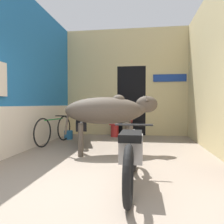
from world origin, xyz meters
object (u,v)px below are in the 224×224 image
object	(u,v)px
plastic_stool	(115,130)
bucket	(68,135)
motorcycle_near	(132,152)
bicycle	(54,130)
cow	(110,111)
shopkeeper_seated	(127,117)
motorcycle_far	(81,127)

from	to	relation	value
plastic_stool	bucket	size ratio (longest dim) A/B	1.63
motorcycle_near	bicycle	bearing A→B (deg)	128.89
bicycle	bucket	xyz separation A→B (m)	(0.12, 0.78, -0.24)
cow	plastic_stool	world-z (taller)	cow
motorcycle_near	shopkeeper_seated	distance (m)	4.30
bicycle	bucket	world-z (taller)	bicycle
shopkeeper_seated	bucket	bearing A→B (deg)	-157.44
bicycle	plastic_stool	distance (m)	2.09
motorcycle_near	motorcycle_far	world-z (taller)	motorcycle_near
shopkeeper_seated	cow	bearing A→B (deg)	-94.29
bicycle	plastic_stool	bearing A→B (deg)	45.42
motorcycle_far	bucket	bearing A→B (deg)	134.06
bicycle	shopkeeper_seated	size ratio (longest dim) A/B	1.46
motorcycle_far	shopkeeper_seated	xyz separation A→B (m)	(1.17, 1.31, 0.21)
cow	motorcycle_far	size ratio (longest dim) A/B	1.09
motorcycle_near	bicycle	distance (m)	3.57
cow	plastic_stool	size ratio (longest dim) A/B	4.85
cow	shopkeeper_seated	xyz separation A→B (m)	(0.19, 2.50, -0.28)
motorcycle_near	motorcycle_far	xyz separation A→B (m)	(-1.55, 2.97, -0.00)
bicycle	motorcycle_far	bearing A→B (deg)	15.25
cow	motorcycle_far	xyz separation A→B (m)	(-0.98, 1.19, -0.49)
plastic_stool	shopkeeper_seated	bearing A→B (deg)	2.28
plastic_stool	bucket	world-z (taller)	plastic_stool
motorcycle_near	cow	bearing A→B (deg)	107.70
motorcycle_far	bucket	world-z (taller)	motorcycle_far
cow	plastic_stool	bearing A→B (deg)	94.86
motorcycle_far	shopkeeper_seated	size ratio (longest dim) A/B	1.54
motorcycle_near	plastic_stool	distance (m)	4.34
bicycle	bucket	size ratio (longest dim) A/B	6.87
bucket	cow	bearing A→B (deg)	-48.90
bicycle	shopkeeper_seated	xyz separation A→B (m)	(1.86, 1.50, 0.27)
bicycle	plastic_stool	size ratio (longest dim) A/B	4.22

